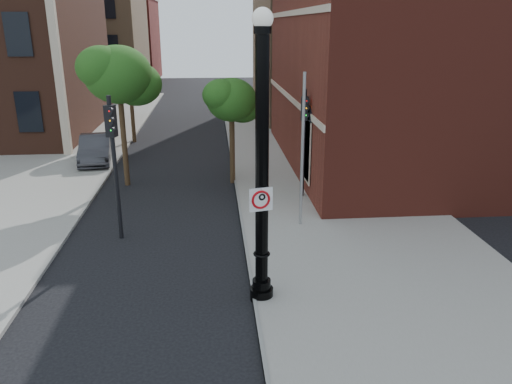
{
  "coord_description": "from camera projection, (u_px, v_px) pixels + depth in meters",
  "views": [
    {
      "loc": [
        1.08,
        -10.92,
        6.97
      ],
      "look_at": [
        2.21,
        2.0,
        2.61
      ],
      "focal_mm": 35.0,
      "sensor_mm": 36.0,
      "label": 1
    }
  ],
  "objects": [
    {
      "name": "sidewalk_right",
      "position": [
        324.0,
        187.0,
        22.36
      ],
      "size": [
        8.0,
        60.0,
        0.12
      ],
      "primitive_type": "cube",
      "color": "gray",
      "rests_on": "ground"
    },
    {
      "name": "curb_edge",
      "position": [
        237.0,
        189.0,
        22.03
      ],
      "size": [
        0.1,
        60.0,
        0.14
      ],
      "primitive_type": "cube",
      "color": "gray",
      "rests_on": "ground"
    },
    {
      "name": "street_tree_c",
      "position": [
        232.0,
        101.0,
        22.05
      ],
      "size": [
        2.65,
        2.4,
        4.78
      ],
      "color": "#382616",
      "rests_on": "ground"
    },
    {
      "name": "bg_building_red",
      "position": [
        109.0,
        41.0,
        64.62
      ],
      "size": [
        12.0,
        12.0,
        10.0
      ],
      "primitive_type": "cube",
      "color": "maroon",
      "rests_on": "ground"
    },
    {
      "name": "brick_wall_building",
      "position": [
        509.0,
        40.0,
        25.0
      ],
      "size": [
        22.3,
        16.3,
        12.5
      ],
      "color": "maroon",
      "rests_on": "ground"
    },
    {
      "name": "parked_car",
      "position": [
        96.0,
        149.0,
        26.41
      ],
      "size": [
        2.14,
        4.59,
        1.46
      ],
      "primitive_type": "imported",
      "rotation": [
        0.0,
        0.0,
        0.14
      ],
      "color": "#302F35",
      "rests_on": "ground"
    },
    {
      "name": "lamppost",
      "position": [
        262.0,
        178.0,
        12.27
      ],
      "size": [
        0.62,
        0.62,
        7.35
      ],
      "color": "black",
      "rests_on": "ground"
    },
    {
      "name": "no_parking_sign",
      "position": [
        261.0,
        199.0,
        12.26
      ],
      "size": [
        0.59,
        0.17,
        0.6
      ],
      "rotation": [
        0.0,
        0.0,
        0.22
      ],
      "color": "white",
      "rests_on": "ground"
    },
    {
      "name": "sidewalk_left",
      "position": [
        38.0,
        151.0,
        28.67
      ],
      "size": [
        10.0,
        50.0,
        0.12
      ],
      "primitive_type": "cube",
      "color": "gray",
      "rests_on": "ground"
    },
    {
      "name": "bg_building_tan_b",
      "position": [
        397.0,
        24.0,
        39.87
      ],
      "size": [
        22.0,
        14.0,
        14.0
      ],
      "primitive_type": "cube",
      "color": "#957351",
      "rests_on": "ground"
    },
    {
      "name": "utility_pole",
      "position": [
        302.0,
        153.0,
        17.25
      ],
      "size": [
        0.11,
        0.11,
        5.51
      ],
      "primitive_type": "cylinder",
      "color": "#999999",
      "rests_on": "ground"
    },
    {
      "name": "street_tree_b",
      "position": [
        130.0,
        77.0,
        30.05
      ],
      "size": [
        2.79,
        2.52,
        5.03
      ],
      "color": "#382616",
      "rests_on": "ground"
    },
    {
      "name": "street_tree_a",
      "position": [
        120.0,
        76.0,
        21.37
      ],
      "size": [
        3.43,
        3.1,
        6.19
      ],
      "color": "#382616",
      "rests_on": "ground"
    },
    {
      "name": "ground",
      "position": [
        175.0,
        319.0,
        12.44
      ],
      "size": [
        120.0,
        120.0,
        0.0
      ],
      "primitive_type": "plane",
      "color": "black",
      "rests_on": "ground"
    },
    {
      "name": "traffic_signal_right",
      "position": [
        304.0,
        127.0,
        20.13
      ],
      "size": [
        0.36,
        0.4,
        4.56
      ],
      "rotation": [
        0.0,
        0.0,
        -0.33
      ],
      "color": "black",
      "rests_on": "ground"
    },
    {
      "name": "bg_building_tan_a",
      "position": [
        82.0,
        35.0,
        51.09
      ],
      "size": [
        12.0,
        12.0,
        12.0
      ],
      "primitive_type": "cube",
      "color": "#957351",
      "rests_on": "ground"
    },
    {
      "name": "traffic_signal_left",
      "position": [
        113.0,
        145.0,
        16.14
      ],
      "size": [
        0.37,
        0.43,
        4.87
      ],
      "rotation": [
        0.0,
        0.0,
        -0.29
      ],
      "color": "black",
      "rests_on": "ground"
    }
  ]
}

